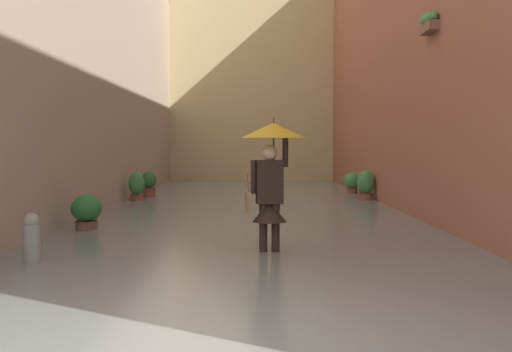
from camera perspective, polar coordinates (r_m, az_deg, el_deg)
name	(u,v)px	position (r m, az deg, el deg)	size (l,w,h in m)	color
ground_plane	(250,212)	(15.14, -0.58, -3.40)	(60.00, 60.00, 0.00)	#605B56
flood_water	(250,209)	(15.13, -0.58, -3.13)	(7.78, 27.21, 0.14)	slate
building_facade_left	(427,23)	(15.93, 15.89, 13.81)	(2.04, 25.21, 9.42)	#935642
building_facade_far	(251,44)	(26.92, -0.45, 12.43)	(10.58, 1.80, 12.20)	tan
person_wading	(271,163)	(8.62, 1.46, 1.22)	(0.95, 0.95, 2.07)	#4C4233
potted_plant_mid_right	(137,188)	(16.93, -11.26, -1.09)	(0.44, 0.44, 0.94)	#9E563D
potted_plant_far_right	(149,185)	(18.10, -10.11, -0.87)	(0.44, 0.44, 0.89)	brown
potted_plant_near_right	(86,213)	(11.42, -15.79, -3.41)	(0.55, 0.55, 0.77)	brown
potted_plant_mid_left	(366,187)	(17.05, 10.38, -0.99)	(0.48, 0.48, 0.97)	brown
potted_plant_far_left	(352,183)	(19.30, 9.09, -0.66)	(0.49, 0.49, 0.80)	brown
mooring_bollard	(32,243)	(8.44, -20.47, -5.98)	(0.23, 0.23, 0.79)	gray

